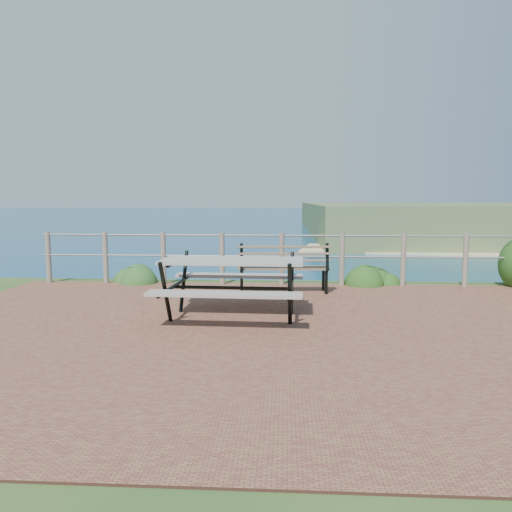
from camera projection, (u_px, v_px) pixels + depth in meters
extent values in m
cube|color=brown|center=(279.00, 331.00, 6.30)|extent=(10.00, 7.00, 0.12)
plane|color=#145F79|center=(286.00, 204.00, 204.68)|extent=(1200.00, 1200.00, 0.00)
cylinder|color=#6B5B4C|center=(48.00, 257.00, 9.83)|extent=(0.10, 0.10, 1.00)
cylinder|color=#6B5B4C|center=(106.00, 258.00, 9.76)|extent=(0.10, 0.10, 1.00)
cylinder|color=#6B5B4C|center=(163.00, 258.00, 9.70)|extent=(0.10, 0.10, 1.00)
cylinder|color=#6B5B4C|center=(222.00, 259.00, 9.63)|extent=(0.10, 0.10, 1.00)
cylinder|color=#6B5B4C|center=(282.00, 259.00, 9.56)|extent=(0.10, 0.10, 1.00)
cylinder|color=#6B5B4C|center=(342.00, 259.00, 9.49)|extent=(0.10, 0.10, 1.00)
cylinder|color=#6B5B4C|center=(403.00, 260.00, 9.42)|extent=(0.10, 0.10, 1.00)
cylinder|color=#6B5B4C|center=(465.00, 260.00, 9.36)|extent=(0.10, 0.10, 1.00)
cylinder|color=slate|center=(282.00, 236.00, 9.51)|extent=(9.40, 0.04, 0.04)
cylinder|color=slate|center=(282.00, 256.00, 9.55)|extent=(9.40, 0.04, 0.04)
cube|color=gray|center=(232.00, 261.00, 6.85)|extent=(1.96, 0.86, 0.04)
cube|color=gray|center=(232.00, 284.00, 6.88)|extent=(1.94, 0.35, 0.04)
cube|color=gray|center=(232.00, 284.00, 6.88)|extent=(1.94, 0.35, 0.04)
cylinder|color=black|center=(232.00, 288.00, 6.89)|extent=(1.67, 0.11, 0.05)
cube|color=brown|center=(283.00, 268.00, 8.75)|extent=(1.61, 0.53, 0.04)
cube|color=brown|center=(283.00, 252.00, 8.72)|extent=(1.59, 0.25, 0.36)
cube|color=black|center=(283.00, 280.00, 8.78)|extent=(0.05, 0.06, 0.44)
cube|color=black|center=(283.00, 280.00, 8.78)|extent=(0.05, 0.06, 0.44)
cube|color=black|center=(283.00, 280.00, 8.78)|extent=(0.05, 0.06, 0.44)
cube|color=black|center=(283.00, 280.00, 8.78)|extent=(0.05, 0.06, 0.44)
ellipsoid|color=#1D4D20|center=(141.00, 282.00, 10.06)|extent=(0.76, 0.76, 0.49)
ellipsoid|color=#154414|center=(374.00, 284.00, 9.86)|extent=(0.82, 0.82, 0.58)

